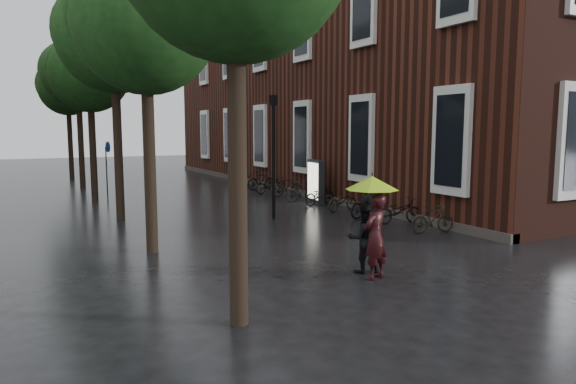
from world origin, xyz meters
TOP-DOWN VIEW (x-y plane):
  - ground at (0.00, 0.00)m, footprint 120.00×120.00m
  - brick_building at (10.47, 19.46)m, footprint 10.20×33.20m
  - street_trees at (-3.99, 15.91)m, footprint 4.33×34.03m
  - person_burgundy at (-0.24, 2.11)m, footprint 0.83×0.68m
  - person_black at (-0.15, 2.66)m, footprint 0.94×0.82m
  - lime_umbrella at (-0.20, 2.32)m, footprint 1.22×1.22m
  - pedestrian_walking at (2.34, 5.64)m, footprint 1.10×0.67m
  - parked_bicycles at (4.59, 13.29)m, footprint 2.13×16.08m
  - ad_lightbox at (4.70, 12.98)m, footprint 0.30×1.33m
  - lamp_post at (1.20, 10.20)m, footprint 0.24×0.24m
  - cycle_sign at (-3.49, 18.53)m, footprint 0.15×0.51m

SIDE VIEW (x-z plane):
  - ground at x=0.00m, z-range 0.00..0.00m
  - parked_bicycles at x=4.59m, z-range -0.04..0.98m
  - person_black at x=-0.15m, z-range 0.00..1.64m
  - pedestrian_walking at x=2.34m, z-range 0.00..1.75m
  - person_burgundy at x=-0.24m, z-range 0.00..1.95m
  - ad_lightbox at x=4.70m, z-range 0.00..2.01m
  - cycle_sign at x=-3.49m, z-range 0.45..3.25m
  - lime_umbrella at x=-0.20m, z-range 1.27..3.06m
  - lamp_post at x=1.20m, z-range 0.49..5.12m
  - brick_building at x=10.47m, z-range -0.01..11.99m
  - street_trees at x=-3.99m, z-range 1.88..10.79m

